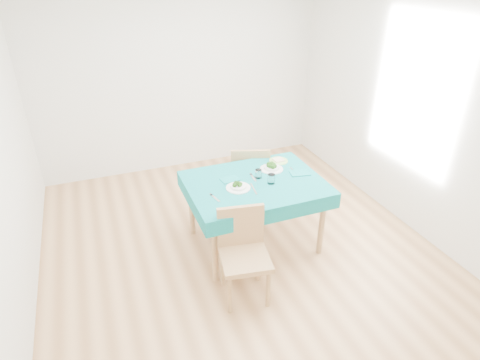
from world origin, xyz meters
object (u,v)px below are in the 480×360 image
object	(u,v)px
table	(254,213)
chair_far	(249,165)
bowl_near	(238,185)
side_plate	(278,161)
chair_near	(245,250)
bowl_far	(272,166)

from	to	relation	value
table	chair_far	size ratio (longest dim) A/B	1.22
bowl_near	side_plate	xyz separation A→B (m)	(0.64, 0.40, -0.03)
chair_near	chair_far	world-z (taller)	chair_far
chair_near	bowl_far	distance (m)	1.14
table	side_plate	bearing A→B (deg)	38.49
chair_far	bowl_near	world-z (taller)	chair_far
table	bowl_near	bearing A→B (deg)	-163.64
table	chair_near	xyz separation A→B (m)	(-0.39, -0.70, 0.15)
chair_far	side_plate	xyz separation A→B (m)	(0.19, -0.39, 0.20)
chair_far	side_plate	world-z (taller)	chair_far
bowl_near	chair_near	bearing A→B (deg)	-106.07
bowl_near	side_plate	bearing A→B (deg)	32.36
table	bowl_near	world-z (taller)	bowl_near
bowl_near	bowl_far	distance (m)	0.54
table	bowl_near	xyz separation A→B (m)	(-0.21, -0.06, 0.42)
bowl_far	side_plate	world-z (taller)	bowl_far
bowl_near	bowl_far	xyz separation A→B (m)	(0.48, 0.25, 0.00)
chair_near	bowl_far	world-z (taller)	chair_near
bowl_far	side_plate	size ratio (longest dim) A/B	1.19
side_plate	chair_near	bearing A→B (deg)	-128.22
side_plate	table	bearing A→B (deg)	-141.51
table	side_plate	size ratio (longest dim) A/B	6.53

